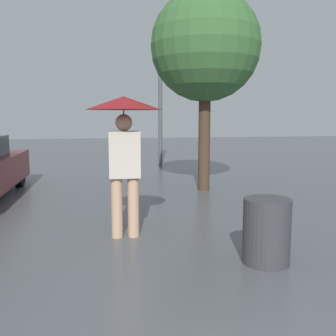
# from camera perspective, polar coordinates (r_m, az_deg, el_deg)

# --- Properties ---
(pedestrian) EXTENTS (1.04, 1.04, 1.98)m
(pedestrian) POSITION_cam_1_polar(r_m,az_deg,el_deg) (5.21, -6.73, 5.79)
(pedestrian) COLOR tan
(pedestrian) RESTS_ON ground_plane
(tree) EXTENTS (2.48, 2.48, 4.52)m
(tree) POSITION_cam_1_polar(r_m,az_deg,el_deg) (8.86, 5.72, 17.85)
(tree) COLOR #473323
(tree) RESTS_ON ground_plane
(street_lamp) EXTENTS (0.39, 0.39, 4.61)m
(street_lamp) POSITION_cam_1_polar(r_m,az_deg,el_deg) (13.24, -1.20, 13.60)
(street_lamp) COLOR #515456
(street_lamp) RESTS_ON ground_plane
(trash_bin) EXTENTS (0.55, 0.55, 0.77)m
(trash_bin) POSITION_cam_1_polar(r_m,az_deg,el_deg) (4.56, 14.79, -9.26)
(trash_bin) COLOR #38383D
(trash_bin) RESTS_ON ground_plane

